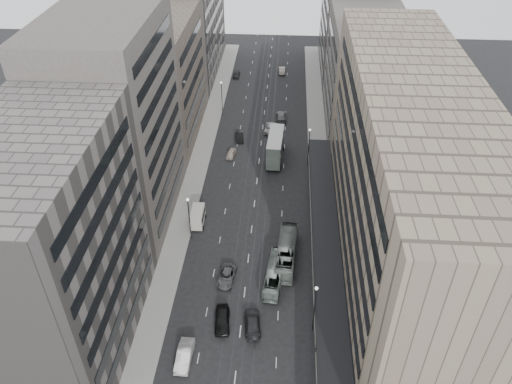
% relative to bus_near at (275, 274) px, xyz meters
% --- Properties ---
extents(ground, '(220.00, 220.00, 0.00)m').
position_rel_bus_near_xyz_m(ground, '(-4.28, -3.65, -1.37)').
color(ground, black).
rests_on(ground, ground).
extents(sidewalk_right, '(4.00, 125.00, 0.15)m').
position_rel_bus_near_xyz_m(sidewalk_right, '(7.72, 33.85, -1.30)').
color(sidewalk_right, gray).
rests_on(sidewalk_right, ground).
extents(sidewalk_left, '(4.00, 125.00, 0.15)m').
position_rel_bus_near_xyz_m(sidewalk_left, '(-16.28, 33.85, -1.30)').
color(sidewalk_left, gray).
rests_on(sidewalk_left, ground).
extents(department_store, '(19.20, 60.00, 30.00)m').
position_rel_bus_near_xyz_m(department_store, '(17.18, 4.35, 13.57)').
color(department_store, gray).
rests_on(department_store, ground).
extents(building_right_mid, '(15.00, 28.00, 24.00)m').
position_rel_bus_near_xyz_m(building_right_mid, '(17.22, 48.35, 10.63)').
color(building_right_mid, '#524C47').
rests_on(building_right_mid, ground).
extents(building_right_far, '(15.00, 32.00, 28.00)m').
position_rel_bus_near_xyz_m(building_right_far, '(17.22, 78.35, 12.63)').
color(building_right_far, slate).
rests_on(building_right_far, ground).
extents(building_left_a, '(15.00, 28.00, 30.00)m').
position_rel_bus_near_xyz_m(building_left_a, '(-25.78, -11.65, 13.63)').
color(building_left_a, slate).
rests_on(building_left_a, ground).
extents(building_left_b, '(15.00, 26.00, 34.00)m').
position_rel_bus_near_xyz_m(building_left_b, '(-25.78, 15.35, 15.63)').
color(building_left_b, '#524C47').
rests_on(building_left_b, ground).
extents(building_left_c, '(15.00, 28.00, 25.00)m').
position_rel_bus_near_xyz_m(building_left_c, '(-25.78, 42.35, 11.13)').
color(building_left_c, '#655B4E').
rests_on(building_left_c, ground).
extents(building_left_d, '(15.00, 38.00, 28.00)m').
position_rel_bus_near_xyz_m(building_left_d, '(-25.78, 75.35, 12.63)').
color(building_left_d, slate).
rests_on(building_left_d, ground).
extents(lamp_right_near, '(0.44, 0.44, 8.32)m').
position_rel_bus_near_xyz_m(lamp_right_near, '(5.42, -8.65, 3.83)').
color(lamp_right_near, '#262628').
rests_on(lamp_right_near, ground).
extents(lamp_right_far, '(0.44, 0.44, 8.32)m').
position_rel_bus_near_xyz_m(lamp_right_far, '(5.42, 31.35, 3.83)').
color(lamp_right_far, '#262628').
rests_on(lamp_right_far, ground).
extents(lamp_left_near, '(0.44, 0.44, 8.32)m').
position_rel_bus_near_xyz_m(lamp_left_near, '(-13.98, 8.35, 3.83)').
color(lamp_left_near, '#262628').
rests_on(lamp_left_near, ground).
extents(lamp_left_far, '(0.44, 0.44, 8.32)m').
position_rel_bus_near_xyz_m(lamp_left_far, '(-13.98, 51.35, 3.83)').
color(lamp_left_far, '#262628').
rests_on(lamp_left_far, ground).
extents(bus_near, '(3.40, 10.06, 2.75)m').
position_rel_bus_near_xyz_m(bus_near, '(0.00, 0.00, 0.00)').
color(bus_near, gray).
rests_on(bus_near, ground).
extents(bus_far, '(3.53, 11.86, 3.26)m').
position_rel_bus_near_xyz_m(bus_far, '(1.65, 4.46, 0.26)').
color(bus_far, gray).
rests_on(bus_far, ground).
extents(double_decker, '(3.50, 10.10, 5.45)m').
position_rel_bus_near_xyz_m(double_decker, '(-1.11, 33.22, 1.57)').
color(double_decker, gray).
rests_on(double_decker, ground).
extents(panel_van, '(2.33, 4.62, 2.89)m').
position_rel_bus_near_xyz_m(panel_van, '(-13.48, 12.16, 0.22)').
color(panel_van, beige).
rests_on(panel_van, ground).
extents(sedan_0, '(2.52, 5.23, 1.72)m').
position_rel_bus_near_xyz_m(sedan_0, '(-6.82, -8.48, -0.51)').
color(sedan_0, black).
rests_on(sedan_0, ground).
extents(sedan_1, '(1.93, 5.22, 1.70)m').
position_rel_bus_near_xyz_m(sedan_1, '(-10.93, -14.46, -0.52)').
color(sedan_1, beige).
rests_on(sedan_1, ground).
extents(sedan_2, '(2.93, 5.30, 1.40)m').
position_rel_bus_near_xyz_m(sedan_2, '(-7.16, -0.31, -0.67)').
color(sedan_2, '#505053').
rests_on(sedan_2, ground).
extents(sedan_3, '(2.80, 5.64, 1.57)m').
position_rel_bus_near_xyz_m(sedan_3, '(-2.69, -8.68, -0.59)').
color(sedan_3, '#242527').
rests_on(sedan_3, ground).
extents(sedan_4, '(2.08, 4.07, 1.33)m').
position_rel_bus_near_xyz_m(sedan_4, '(-10.13, 33.70, -0.71)').
color(sedan_4, '#BCAD9C').
rests_on(sedan_4, ground).
extents(sedan_5, '(2.16, 4.65, 1.48)m').
position_rel_bus_near_xyz_m(sedan_5, '(-9.01, 40.52, -0.63)').
color(sedan_5, black).
rests_on(sedan_5, ground).
extents(sedan_6, '(3.05, 5.67, 1.51)m').
position_rel_bus_near_xyz_m(sedan_6, '(-2.46, 44.82, -0.62)').
color(sedan_6, beige).
rests_on(sedan_6, ground).
extents(sedan_7, '(2.53, 5.66, 1.61)m').
position_rel_bus_near_xyz_m(sedan_7, '(-0.29, 50.03, -0.57)').
color(sedan_7, slate).
rests_on(sedan_7, ground).
extents(sedan_8, '(1.77, 4.13, 1.39)m').
position_rel_bus_near_xyz_m(sedan_8, '(-12.78, 73.09, -0.68)').
color(sedan_8, black).
rests_on(sedan_8, ground).
extents(sedan_9, '(1.87, 4.72, 1.53)m').
position_rel_bus_near_xyz_m(sedan_9, '(-0.76, 76.48, -0.61)').
color(sedan_9, '#B7A798').
rests_on(sedan_9, ground).
extents(pedestrian, '(0.84, 0.74, 1.94)m').
position_rel_bus_near_xyz_m(pedestrian, '(5.92, -12.16, -0.25)').
color(pedestrian, black).
rests_on(pedestrian, sidewalk_right).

